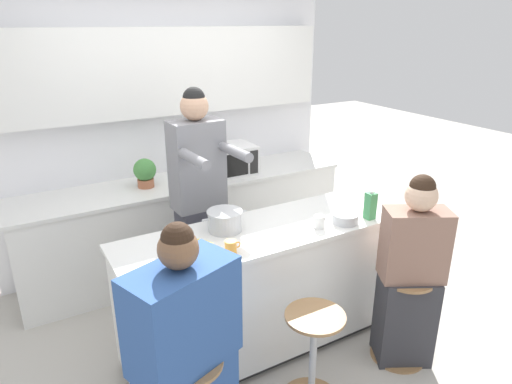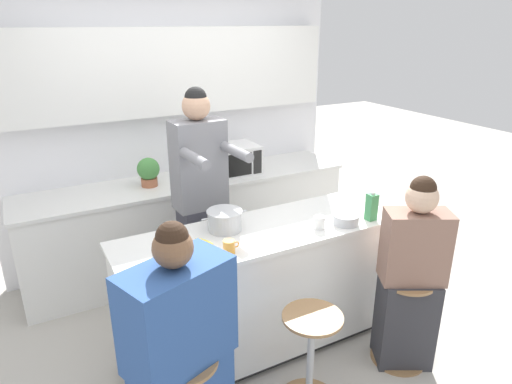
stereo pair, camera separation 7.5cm
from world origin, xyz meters
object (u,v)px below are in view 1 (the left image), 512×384
Objects in this scene: person_seated_near at (410,280)px; microwave at (229,160)px; cooking_pot at (225,221)px; coffee_cup_near at (231,247)px; person_wrapped_blanket at (186,360)px; banana_bunch at (201,245)px; bar_stool_rightmost at (403,315)px; person_cooking at (199,207)px; fruit_bowl at (345,218)px; potted_plant at (145,172)px; juice_carton at (370,206)px; kitchen_island at (261,289)px; coffee_cup_far at (319,222)px; bar_stool_center at (313,357)px.

person_seated_near is 2.00m from microwave.
person_seated_near is at bearing -35.71° from cooking_pot.
person_seated_near reaches higher than coffee_cup_near.
person_wrapped_blanket reaches higher than microwave.
banana_bunch is at bearing 39.45° from person_wrapped_blanket.
person_wrapped_blanket reaches higher than bar_stool_rightmost.
coffee_cup_near is 0.23× the size of microwave.
person_cooking reaches higher than person_wrapped_blanket.
person_cooking is at bearing 131.79° from fruit_bowl.
person_cooking is 0.76m from potted_plant.
juice_carton is at bearing -45.22° from person_cooking.
bar_stool_rightmost is at bearing -86.03° from juice_carton.
person_cooking is 10.27× the size of fruit_bowl.
coffee_cup_near is at bearing -171.91° from person_seated_near.
kitchen_island is at bearing -74.89° from potted_plant.
juice_carton reaches higher than potted_plant.
person_wrapped_blanket reaches higher than coffee_cup_far.
coffee_cup_near is 1.55m from potted_plant.
bar_stool_center is at bearing -128.29° from coffee_cup_far.
person_wrapped_blanket is (-1.58, -0.01, 0.31)m from bar_stool_rightmost.
person_cooking is 0.73m from banana_bunch.
cooking_pot is at bearing 31.82° from person_wrapped_blanket.
bar_stool_center is 1.00× the size of bar_stool_rightmost.
person_wrapped_blanket is at bearing -166.04° from juice_carton.
kitchen_island is at bearing 160.97° from fruit_bowl.
potted_plant is (-0.19, 0.73, 0.10)m from person_cooking.
person_cooking is 1.33× the size of person_seated_near.
cooking_pot reaches higher than coffee_cup_near.
fruit_bowl is (0.74, -0.82, 0.05)m from person_cooking.
person_seated_near is 0.59m from fruit_bowl.
fruit_bowl is at bearing 119.13° from bar_stool_rightmost.
potted_plant is at bearing 105.11° from kitchen_island.
person_cooking is 1.41m from person_wrapped_blanket.
kitchen_island is 18.77× the size of coffee_cup_near.
kitchen_island is 18.57× the size of coffee_cup_far.
bar_stool_rightmost is 1.66m from person_cooking.
coffee_cup_far is (-0.43, 0.43, 0.64)m from bar_stool_rightmost.
kitchen_island is 1.02m from person_wrapped_blanket.
bar_stool_center is 0.83m from coffee_cup_near.
fruit_bowl is 1.02× the size of banana_bunch.
person_cooking is at bearing 128.07° from bar_stool_rightmost.
person_wrapped_blanket is 13.46× the size of coffee_cup_near.
person_seated_near is (0.97, -1.24, -0.29)m from person_cooking.
coffee_cup_far is 0.42× the size of potted_plant.
juice_carton reaches higher than coffee_cup_far.
person_cooking is at bearing 85.92° from cooking_pot.
bar_stool_rightmost is 0.78m from fruit_bowl.
person_cooking reaches higher than fruit_bowl.
coffee_cup_near is 1.09m from juice_carton.
bar_stool_center is at bearing -74.12° from cooking_pot.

